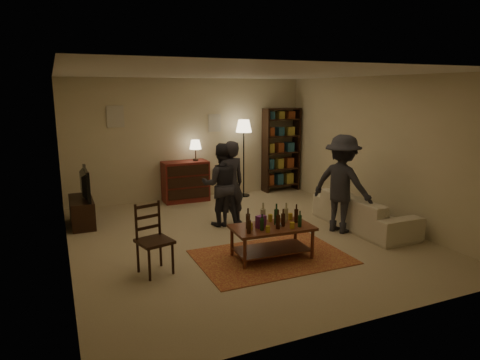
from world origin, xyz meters
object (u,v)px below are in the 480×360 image
coffee_table (272,230)px  tv_stand (82,205)px  dresser (186,180)px  person_left (230,184)px  floor_lamp (244,131)px  person_by_sofa (342,184)px  bookshelf (281,149)px  sofa (364,211)px  person_right (222,185)px  dining_chair (152,236)px

coffee_table → tv_stand: 3.72m
dresser → person_left: person_left is taller
floor_lamp → person_by_sofa: 3.12m
bookshelf → sofa: 3.26m
bookshelf → floor_lamp: bookshelf is taller
tv_stand → dresser: dresser is taller
floor_lamp → tv_stand: bearing=-167.3°
coffee_table → person_right: (-0.10, 1.76, 0.34)m
dresser → coffee_table: bearing=-86.7°
dining_chair → bookshelf: bookshelf is taller
dresser → person_by_sofa: size_ratio=0.80×
coffee_table → dresser: (-0.22, 3.70, 0.05)m
bookshelf → person_right: bearing=-139.2°
person_by_sofa → person_right: bearing=31.8°
dresser → floor_lamp: bearing=-4.2°
dining_chair → bookshelf: bearing=27.5°
person_left → tv_stand: bearing=-31.9°
dining_chair → person_left: bearing=25.8°
sofa → person_left: bearing=62.8°
tv_stand → bookshelf: 4.84m
dresser → person_left: size_ratio=0.87×
coffee_table → dining_chair: (-1.72, 0.20, 0.09)m
coffee_table → dresser: 3.71m
dining_chair → person_left: person_left is taller
floor_lamp → person_right: bearing=-124.3°
dresser → bookshelf: bookshelf is taller
person_left → person_by_sofa: bearing=138.1°
sofa → person_by_sofa: size_ratio=1.22×
bookshelf → person_left: bookshelf is taller
tv_stand → person_left: bearing=-23.7°
person_left → sofa: bearing=144.5°
dresser → person_by_sofa: person_by_sofa is taller
tv_stand → person_left: size_ratio=0.68×
coffee_table → person_by_sofa: person_by_sofa is taller
coffee_table → person_left: person_left is taller
person_right → person_left: bearing=173.1°
person_left → person_right: person_left is taller
dresser → bookshelf: bearing=1.6°
coffee_table → dining_chair: dining_chair is taller
dining_chair → person_right: (1.62, 1.56, 0.24)m
bookshelf → person_left: bearing=-136.6°
coffee_table → floor_lamp: 3.93m
dining_chair → person_left: (1.75, 1.49, 0.26)m
coffee_table → sofa: coffee_table is taller
person_left → person_by_sofa: (1.65, -1.10, 0.07)m
floor_lamp → dining_chair: bearing=-130.2°
sofa → dresser: bearing=37.5°
sofa → person_by_sofa: person_by_sofa is taller
dresser → sofa: 3.93m
dining_chair → person_by_sofa: size_ratio=0.58×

